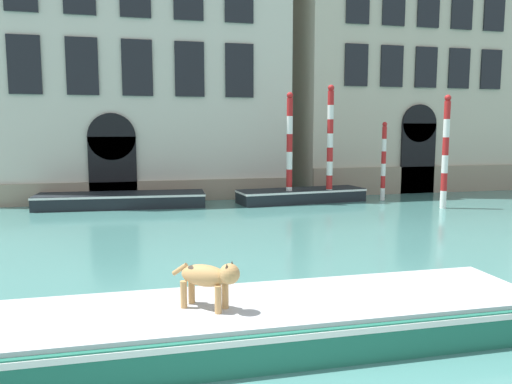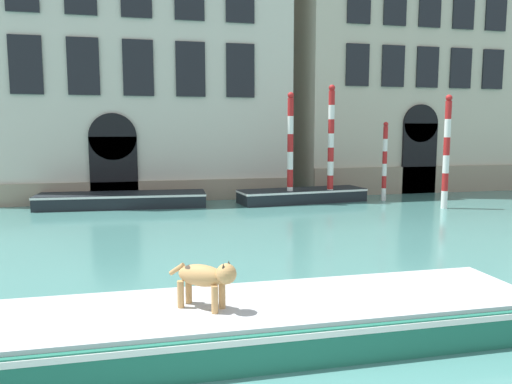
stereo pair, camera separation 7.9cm
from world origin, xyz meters
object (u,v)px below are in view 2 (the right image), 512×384
Objects in this scene: boat_moored_near_palazzo at (123,200)px; mooring_pole_0 at (446,152)px; mooring_pole_4 at (331,144)px; boat_foreground at (246,321)px; dog_on_deck at (206,277)px; boat_moored_far at (302,195)px; mooring_pole_1 at (385,161)px; mooring_pole_3 at (290,148)px.

mooring_pole_0 is at bearing -11.30° from boat_moored_near_palazzo.
mooring_pole_0 is at bearing -33.07° from mooring_pole_4.
boat_moored_near_palazzo is 12.37m from mooring_pole_0.
dog_on_deck is at bearing -170.84° from boat_foreground.
dog_on_deck is at bearing -80.09° from boat_moored_near_palazzo.
boat_foreground is 1.36× the size of boat_moored_near_palazzo.
boat_moored_near_palazzo is at bearing 171.30° from boat_moored_far.
mooring_pole_0 is (11.81, -3.18, 1.85)m from boat_moored_near_palazzo.
mooring_pole_0 is 2.81m from mooring_pole_1.
mooring_pole_0 is (10.39, 9.98, 1.13)m from dog_on_deck.
dog_on_deck is 0.20× the size of mooring_pole_0.
boat_foreground is at bearing -124.88° from mooring_pole_1.
boat_foreground is 15.17m from mooring_pole_1.
boat_moored_near_palazzo reaches higher than boat_moored_far.
dog_on_deck is 0.18× the size of mooring_pole_4.
mooring_pole_4 is (1.70, -0.01, 0.16)m from mooring_pole_3.
mooring_pole_3 is at bearing 155.99° from mooring_pole_0.
mooring_pole_1 is (-1.18, 2.50, -0.48)m from mooring_pole_0.
boat_moored_far is at bearing 174.54° from mooring_pole_1.
boat_foreground is 2.06× the size of mooring_pole_0.
mooring_pole_4 is at bearing -0.27° from mooring_pole_3.
mooring_pole_4 is (-2.46, -0.13, 0.73)m from mooring_pole_1.
mooring_pole_4 reaches higher than boat_moored_far.
boat_foreground reaches higher than boat_moored_near_palazzo.
dog_on_deck is 14.45m from mooring_pole_0.
dog_on_deck reaches higher than boat_moored_far.
mooring_pole_3 reaches higher than mooring_pole_1.
mooring_pole_4 is (-3.64, 2.37, 0.25)m from mooring_pole_0.
dog_on_deck is at bearing -119.99° from boat_moored_far.
mooring_pole_1 is at bearing 0.11° from boat_moored_near_palazzo.
boat_moored_near_palazzo is at bearing 172.95° from mooring_pole_3.
mooring_pole_4 is (6.75, 12.35, 1.37)m from dog_on_deck.
mooring_pole_3 is at bearing -151.84° from boat_moored_far.
boat_moored_near_palazzo is at bearing 176.34° from mooring_pole_1.
boat_moored_near_palazzo is 6.80m from mooring_pole_3.
mooring_pole_4 is at bearing 146.93° from mooring_pole_0.
boat_foreground is 14.06m from mooring_pole_0.
mooring_pole_0 is 0.96× the size of mooring_pole_3.
mooring_pole_0 is at bearing 45.86° from boat_foreground.
mooring_pole_3 is (-0.67, -0.45, 1.94)m from boat_moored_far.
boat_foreground is at bearing -134.80° from mooring_pole_0.
mooring_pole_3 reaches higher than mooring_pole_0.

